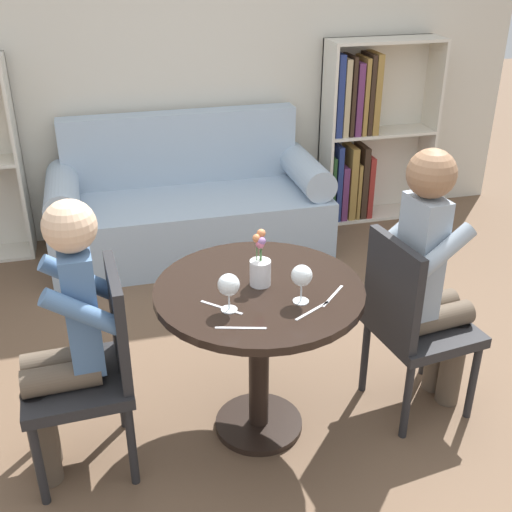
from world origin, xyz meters
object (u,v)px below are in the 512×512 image
at_px(chair_left, 93,365).
at_px(flower_vase, 260,265).
at_px(wine_glass_left, 229,286).
at_px(bookshelf_right, 362,135).
at_px(chair_right, 411,319).
at_px(wine_glass_right, 302,277).
at_px(person_right, 432,278).
at_px(person_left, 65,339).
at_px(couch, 189,208).

relative_size(chair_left, flower_vase, 3.76).
bearing_deg(wine_glass_left, chair_left, 167.88).
relative_size(bookshelf_right, flower_vase, 5.68).
height_order(chair_right, flower_vase, flower_vase).
bearing_deg(wine_glass_right, person_right, 11.53).
distance_m(person_left, person_right, 1.57).
xyz_separation_m(chair_left, person_right, (1.47, 0.01, 0.19)).
bearing_deg(chair_left, flower_vase, 91.45).
bearing_deg(bookshelf_right, chair_left, -133.37).
height_order(wine_glass_right, flower_vase, flower_vase).
distance_m(couch, wine_glass_left, 2.13).
relative_size(chair_right, person_left, 0.75).
bearing_deg(person_right, chair_right, 95.18).
relative_size(couch, chair_right, 2.08).
bearing_deg(flower_vase, chair_right, -5.32).
bearing_deg(bookshelf_right, wine_glass_left, -123.65).
xyz_separation_m(wine_glass_right, flower_vase, (-0.12, 0.18, -0.03)).
xyz_separation_m(couch, chair_right, (0.69, -1.95, 0.18)).
bearing_deg(person_left, bookshelf_right, 132.83).
xyz_separation_m(wine_glass_left, wine_glass_right, (0.29, -0.01, 0.01)).
height_order(chair_left, chair_right, same).
bearing_deg(chair_right, wine_glass_right, 93.76).
bearing_deg(wine_glass_right, chair_right, 11.34).
height_order(chair_right, wine_glass_right, chair_right).
bearing_deg(wine_glass_right, person_left, 172.61).
height_order(couch, bookshelf_right, bookshelf_right).
distance_m(person_right, wine_glass_left, 0.96).
relative_size(couch, flower_vase, 7.84).
bearing_deg(chair_left, wine_glass_right, 78.65).
distance_m(person_left, wine_glass_left, 0.67).
bearing_deg(couch, flower_vase, -89.65).
bearing_deg(wine_glass_left, person_left, 170.22).
xyz_separation_m(couch, person_right, (0.78, -1.93, 0.37)).
bearing_deg(wine_glass_left, couch, 85.66).
bearing_deg(bookshelf_right, chair_right, -107.35).
xyz_separation_m(chair_right, wine_glass_right, (-0.56, -0.11, 0.36)).
height_order(couch, wine_glass_left, couch).
xyz_separation_m(bookshelf_right, chair_left, (-2.08, -2.20, -0.16)).
bearing_deg(bookshelf_right, flower_vase, -122.58).
distance_m(wine_glass_left, flower_vase, 0.24).
relative_size(person_right, wine_glass_left, 8.26).
bearing_deg(bookshelf_right, wine_glass_right, -118.33).
distance_m(chair_left, flower_vase, 0.78).
bearing_deg(wine_glass_right, couch, 93.63).
relative_size(couch, chair_left, 2.08).
height_order(bookshelf_right, person_right, bookshelf_right).
height_order(chair_left, person_right, person_right).
bearing_deg(person_right, flower_vase, 79.12).
bearing_deg(person_left, wine_glass_left, 77.55).
relative_size(chair_left, person_right, 0.70).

